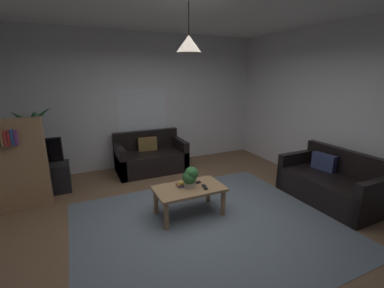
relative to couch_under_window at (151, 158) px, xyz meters
The scene contains 19 objects.
floor 2.23m from the couch_under_window, 87.67° to the right, with size 5.33×5.37×0.02m, color brown.
rug 2.43m from the couch_under_window, 87.86° to the right, with size 3.47×2.95×0.01m, color slate.
wall_back 1.27m from the couch_under_window, 79.89° to the left, with size 5.45×0.06×2.88m, color silver.
wall_right 3.74m from the couch_under_window, 38.41° to the right, with size 0.06×5.37×2.88m, color silver.
window_pane 1.01m from the couch_under_window, 92.05° to the left, with size 1.07×0.01×1.07m, color white.
couch_under_window is the anchor object (origin of this frame).
couch_right_side 3.44m from the couch_under_window, 48.49° to the right, with size 0.82×1.52×0.82m.
coffee_table 2.01m from the couch_under_window, 90.06° to the right, with size 1.00×0.58×0.43m.
book_on_table_0 1.94m from the couch_under_window, 92.45° to the right, with size 0.12×0.11×0.02m, color #2D4C8C.
book_on_table_1 1.93m from the couch_under_window, 92.41° to the right, with size 0.15×0.11×0.03m, color #99663F.
book_on_table_2 1.95m from the couch_under_window, 92.21° to the right, with size 0.11×0.08×0.02m, color gold.
remote_on_table_0 1.93m from the couch_under_window, 85.84° to the right, with size 0.05×0.16×0.02m, color black.
remote_on_table_1 2.13m from the couch_under_window, 84.73° to the right, with size 0.05×0.16×0.02m, color black.
potted_plant_on_table 2.03m from the couch_under_window, 89.56° to the right, with size 0.23×0.21×0.31m.
tv_stand 2.05m from the couch_under_window, behind, with size 0.90×0.44×0.50m, color black.
tv 2.10m from the couch_under_window, behind, with size 0.76×0.16×0.48m.
potted_palm_corner 2.16m from the couch_under_window, behind, with size 0.72×0.79×1.49m.
bookshelf_corner 2.38m from the couch_under_window, 161.32° to the right, with size 0.70×0.31×1.40m.
pendant_lamp 2.92m from the couch_under_window, 90.06° to the right, with size 0.32×0.32×0.59m.
Camera 1 is at (-1.52, -2.96, 2.03)m, focal length 24.27 mm.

